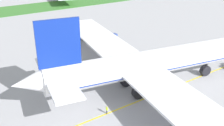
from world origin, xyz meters
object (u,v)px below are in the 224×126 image
at_px(ground_crew_wingwalker_port, 107,109).
at_px(service_truck_fuel_bowser, 80,35).
at_px(airliner_foreground, 144,64).
at_px(service_truck_catering_van, 109,37).

height_order(ground_crew_wingwalker_port, service_truck_fuel_bowser, service_truck_fuel_bowser).
distance_m(airliner_foreground, ground_crew_wingwalker_port, 13.33).
distance_m(service_truck_fuel_bowser, service_truck_catering_van, 10.18).
height_order(airliner_foreground, ground_crew_wingwalker_port, airliner_foreground).
height_order(service_truck_fuel_bowser, service_truck_catering_van, service_truck_fuel_bowser).
distance_m(airliner_foreground, service_truck_fuel_bowser, 39.71).
bearing_deg(ground_crew_wingwalker_port, service_truck_catering_van, 55.21).
relative_size(airliner_foreground, service_truck_catering_van, 14.40).
xyz_separation_m(airliner_foreground, service_truck_fuel_bowser, (5.35, 39.08, -4.58)).
bearing_deg(service_truck_catering_van, service_truck_fuel_bowser, 135.82).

